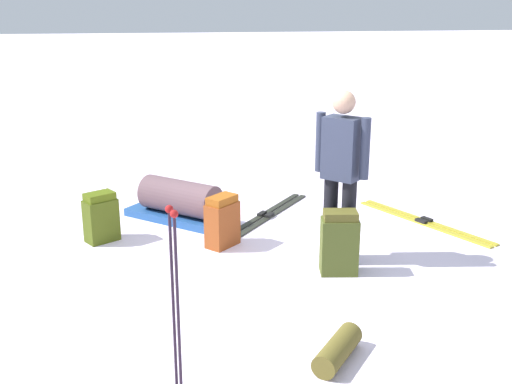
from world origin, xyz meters
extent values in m
plane|color=white|center=(0.00, 0.00, 0.00)|extent=(80.00, 80.00, 0.00)
cylinder|color=black|center=(0.10, 0.73, 0.42)|extent=(0.14, 0.14, 0.85)
cylinder|color=black|center=(0.24, 0.87, 0.42)|extent=(0.14, 0.14, 0.85)
cube|color=#2D3448|center=(0.17, 0.80, 1.15)|extent=(0.40, 0.40, 0.60)
cylinder|color=#2D3448|center=(0.00, 0.63, 1.18)|extent=(0.09, 0.09, 0.58)
cylinder|color=#2D3448|center=(0.34, 0.97, 1.18)|extent=(0.09, 0.09, 0.58)
sphere|color=tan|center=(0.17, 0.80, 1.59)|extent=(0.22, 0.22, 0.22)
cube|color=#AFA028|center=(-0.73, 2.04, 0.01)|extent=(1.68, 0.96, 0.02)
cube|color=black|center=(-0.73, 2.04, 0.04)|extent=(0.15, 0.12, 0.03)
cube|color=#AFA028|center=(-0.78, 2.13, 0.01)|extent=(1.68, 0.96, 0.02)
cube|color=black|center=(-0.78, 2.13, 0.04)|extent=(0.15, 0.12, 0.03)
cube|color=black|center=(-1.18, 0.33, 0.01)|extent=(1.55, 1.20, 0.02)
cube|color=black|center=(-1.18, 0.33, 0.04)|extent=(0.15, 0.13, 0.03)
cube|color=black|center=(-1.24, 0.25, 0.01)|extent=(1.55, 1.20, 0.02)
cube|color=black|center=(-1.24, 0.25, 0.04)|extent=(0.15, 0.13, 0.03)
cube|color=#46521E|center=(0.45, 0.73, 0.27)|extent=(0.27, 0.37, 0.54)
cube|color=#524D1C|center=(0.45, 0.73, 0.58)|extent=(0.24, 0.34, 0.08)
cube|color=#92421A|center=(-0.38, -0.30, 0.24)|extent=(0.39, 0.40, 0.47)
cube|color=#9D4F16|center=(-0.38, -0.30, 0.51)|extent=(0.35, 0.36, 0.08)
cube|color=#445214|center=(-0.70, -1.57, 0.23)|extent=(0.36, 0.40, 0.46)
cube|color=#4A5B11|center=(-0.70, -1.57, 0.50)|extent=(0.32, 0.36, 0.08)
cylinder|color=#271A29|center=(2.25, -0.84, 0.65)|extent=(0.02, 0.02, 1.29)
sphere|color=#A51919|center=(2.25, -0.84, 1.32)|extent=(0.05, 0.05, 0.05)
cylinder|color=#271A29|center=(2.34, -0.81, 0.65)|extent=(0.02, 0.02, 1.29)
sphere|color=#A51919|center=(2.34, -0.81, 1.32)|extent=(0.05, 0.05, 0.05)
cube|color=#225093|center=(-1.23, -0.72, 0.04)|extent=(1.22, 1.35, 0.09)
cylinder|color=#61484F|center=(-1.23, -0.72, 0.29)|extent=(0.92, 1.00, 0.40)
cylinder|color=brown|center=(1.94, 0.32, 0.09)|extent=(0.55, 0.47, 0.18)
camera|label=1|loc=(5.84, -0.83, 2.54)|focal=44.45mm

